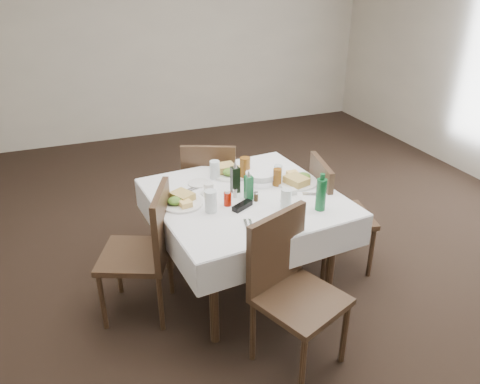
{
  "coord_description": "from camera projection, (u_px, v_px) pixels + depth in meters",
  "views": [
    {
      "loc": [
        -1.28,
        -2.86,
        2.24
      ],
      "look_at": [
        -0.24,
        -0.17,
        0.8
      ],
      "focal_mm": 35.0,
      "sensor_mm": 36.0,
      "label": 1
    }
  ],
  "objects": [
    {
      "name": "dining_table",
      "position": [
        245.0,
        206.0,
        3.31
      ],
      "size": [
        1.35,
        1.35,
        0.76
      ],
      "color": "black",
      "rests_on": "ground"
    },
    {
      "name": "sunglasses",
      "position": [
        242.0,
        206.0,
        3.09
      ],
      "size": [
        0.16,
        0.12,
        0.03
      ],
      "color": "black",
      "rests_on": "dining_table"
    },
    {
      "name": "ground_plane",
      "position": [
        259.0,
        266.0,
        3.8
      ],
      "size": [
        7.0,
        7.0,
        0.0
      ],
      "primitive_type": "plane",
      "color": "black"
    },
    {
      "name": "chair_east",
      "position": [
        332.0,
        209.0,
        3.58
      ],
      "size": [
        0.52,
        0.52,
        0.92
      ],
      "color": "black",
      "rests_on": "ground"
    },
    {
      "name": "iced_tea_a",
      "position": [
        245.0,
        168.0,
        3.49
      ],
      "size": [
        0.08,
        0.08,
        0.17
      ],
      "color": "brown",
      "rests_on": "dining_table"
    },
    {
      "name": "oil_cruet_green",
      "position": [
        249.0,
        187.0,
        3.18
      ],
      "size": [
        0.05,
        0.05,
        0.22
      ],
      "color": "#155C2E",
      "rests_on": "dining_table"
    },
    {
      "name": "chair_west",
      "position": [
        147.0,
        246.0,
        3.1
      ],
      "size": [
        0.59,
        0.59,
        0.94
      ],
      "color": "black",
      "rests_on": "ground"
    },
    {
      "name": "ketchup_bottle",
      "position": [
        228.0,
        198.0,
        3.11
      ],
      "size": [
        0.05,
        0.05,
        0.11
      ],
      "color": "#9C1201",
      "rests_on": "dining_table"
    },
    {
      "name": "water_w",
      "position": [
        211.0,
        201.0,
        3.03
      ],
      "size": [
        0.08,
        0.08,
        0.15
      ],
      "color": "silver",
      "rests_on": "dining_table"
    },
    {
      "name": "meal_east",
      "position": [
        297.0,
        180.0,
        3.44
      ],
      "size": [
        0.31,
        0.31,
        0.07
      ],
      "color": "white",
      "rests_on": "dining_table"
    },
    {
      "name": "meal_west",
      "position": [
        181.0,
        201.0,
        3.14
      ],
      "size": [
        0.29,
        0.29,
        0.06
      ],
      "color": "white",
      "rests_on": "dining_table"
    },
    {
      "name": "sugar_caddy",
      "position": [
        289.0,
        193.0,
        3.24
      ],
      "size": [
        0.1,
        0.06,
        0.05
      ],
      "color": "white",
      "rests_on": "dining_table"
    },
    {
      "name": "oil_cruet_dark",
      "position": [
        235.0,
        179.0,
        3.27
      ],
      "size": [
        0.06,
        0.06,
        0.24
      ],
      "color": "black",
      "rests_on": "dining_table"
    },
    {
      "name": "cutlery_w",
      "position": [
        187.0,
        191.0,
        3.31
      ],
      "size": [
        0.18,
        0.1,
        0.01
      ],
      "color": "silver",
      "rests_on": "dining_table"
    },
    {
      "name": "meal_north",
      "position": [
        229.0,
        171.0,
        3.58
      ],
      "size": [
        0.31,
        0.31,
        0.07
      ],
      "color": "white",
      "rests_on": "dining_table"
    },
    {
      "name": "salt_shaker",
      "position": [
        235.0,
        193.0,
        3.23
      ],
      "size": [
        0.03,
        0.03,
        0.07
      ],
      "color": "white",
      "rests_on": "dining_table"
    },
    {
      "name": "bread_basket",
      "position": [
        260.0,
        177.0,
        3.44
      ],
      "size": [
        0.24,
        0.24,
        0.08
      ],
      "color": "silver",
      "rests_on": "dining_table"
    },
    {
      "name": "coffee_mug",
      "position": [
        209.0,
        189.0,
        3.27
      ],
      "size": [
        0.11,
        0.11,
        0.08
      ],
      "color": "white",
      "rests_on": "dining_table"
    },
    {
      "name": "meal_south",
      "position": [
        279.0,
        223.0,
        2.88
      ],
      "size": [
        0.25,
        0.25,
        0.05
      ],
      "color": "white",
      "rests_on": "dining_table"
    },
    {
      "name": "cutlery_s",
      "position": [
        249.0,
        227.0,
        2.87
      ],
      "size": [
        0.09,
        0.2,
        0.01
      ],
      "color": "silver",
      "rests_on": "dining_table"
    },
    {
      "name": "cutlery_n",
      "position": [
        243.0,
        173.0,
        3.6
      ],
      "size": [
        0.08,
        0.2,
        0.01
      ],
      "color": "silver",
      "rests_on": "dining_table"
    },
    {
      "name": "iced_tea_b",
      "position": [
        277.0,
        177.0,
        3.39
      ],
      "size": [
        0.06,
        0.06,
        0.13
      ],
      "color": "brown",
      "rests_on": "dining_table"
    },
    {
      "name": "water_s",
      "position": [
        286.0,
        198.0,
        3.08
      ],
      "size": [
        0.07,
        0.07,
        0.13
      ],
      "color": "silver",
      "rests_on": "dining_table"
    },
    {
      "name": "room_shell",
      "position": [
        264.0,
        50.0,
        3.04
      ],
      "size": [
        6.04,
        7.04,
        2.8
      ],
      "color": "#B7AE9A",
      "rests_on": "ground"
    },
    {
      "name": "chair_south",
      "position": [
        289.0,
        282.0,
        2.74
      ],
      "size": [
        0.59,
        0.59,
        0.96
      ],
      "color": "black",
      "rests_on": "ground"
    },
    {
      "name": "side_plate_b",
      "position": [
        291.0,
        200.0,
        3.19
      ],
      "size": [
        0.15,
        0.15,
        0.01
      ],
      "color": "white",
      "rests_on": "dining_table"
    },
    {
      "name": "water_n",
      "position": [
        215.0,
        170.0,
        3.49
      ],
      "size": [
        0.07,
        0.07,
        0.14
      ],
      "color": "silver",
      "rests_on": "dining_table"
    },
    {
      "name": "green_bottle",
      "position": [
        321.0,
        194.0,
        3.03
      ],
      "size": [
        0.07,
        0.07,
        0.26
      ],
      "color": "#155C2E",
      "rests_on": "dining_table"
    },
    {
      "name": "water_e",
      "position": [
        278.0,
        172.0,
        3.48
      ],
      "size": [
        0.06,
        0.06,
        0.11
      ],
      "color": "silver",
      "rests_on": "dining_table"
    },
    {
      "name": "pepper_shaker",
      "position": [
        256.0,
        197.0,
        3.18
      ],
      "size": [
        0.03,
        0.03,
        0.07
      ],
      "color": "#392A17",
      "rests_on": "dining_table"
    },
    {
      "name": "chair_north",
      "position": [
        211.0,
        186.0,
        3.94
      ],
      "size": [
        0.58,
        0.58,
        0.92
      ],
      "color": "black",
      "rests_on": "ground"
    },
    {
      "name": "side_plate_a",
      "position": [
        199.0,
        183.0,
        3.43
      ],
      "size": [
        0.16,
        0.16,
        0.01
      ],
      "color": "white",
      "rests_on": "dining_table"
    },
    {
      "name": "cutlery_e",
      "position": [
        314.0,
        194.0,
        3.27
      ],
      "size": [
        0.16,
        0.1,
        0.01
      ],
      "color": "silver",
      "rests_on": "dining_table"
    }
  ]
}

